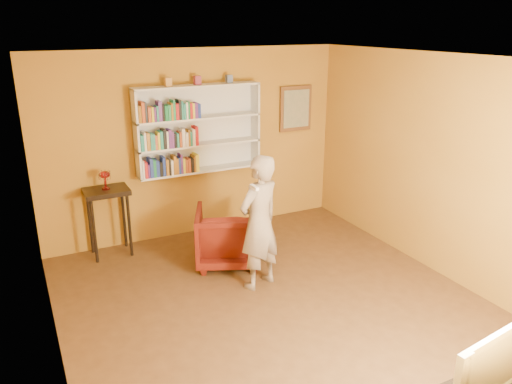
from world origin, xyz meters
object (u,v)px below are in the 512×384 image
person (259,223)px  ruby_lustre (105,176)px  armchair (228,236)px  bookshelf (197,129)px  television (485,358)px  console_table (107,201)px

person → ruby_lustre: bearing=-69.4°
ruby_lustre → armchair: (1.33, -0.95, -0.74)m
bookshelf → television: size_ratio=1.78×
bookshelf → ruby_lustre: size_ratio=7.26×
ruby_lustre → person: bearing=-49.6°
armchair → person: 0.84m
television → bookshelf: bearing=87.7°
television → ruby_lustre: bearing=104.1°
person → television: person is taller
person → television: 2.86m
person → bookshelf: bearing=-107.9°
bookshelf → console_table: bearing=-173.3°
console_table → television: bearing=-68.0°
bookshelf → armchair: bookshelf is taller
person → console_table: bearing=-69.4°
bookshelf → person: (0.06, -1.83, -0.78)m
console_table → ruby_lustre: bearing=180.0°
console_table → television: (1.81, -4.50, -0.04)m
armchair → television: bearing=121.6°
ruby_lustre → armchair: 1.79m
bookshelf → console_table: bookshelf is taller
bookshelf → ruby_lustre: (-1.36, -0.16, -0.48)m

